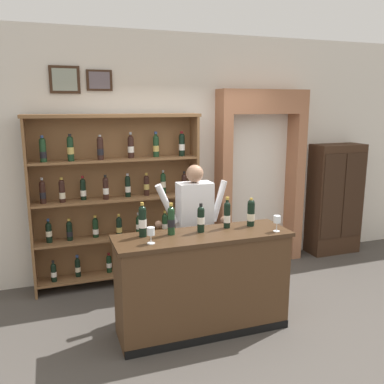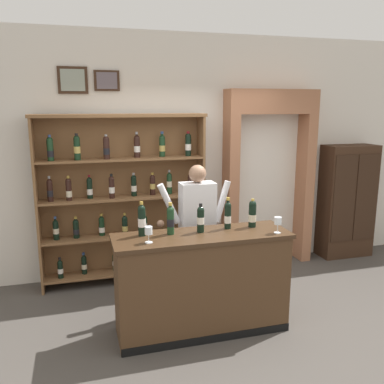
% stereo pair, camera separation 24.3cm
% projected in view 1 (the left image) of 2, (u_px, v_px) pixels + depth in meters
% --- Properties ---
extents(ground_plane, '(14.00, 14.00, 0.02)m').
position_uv_depth(ground_plane, '(219.00, 327.00, 4.28)').
color(ground_plane, '#47423D').
extents(back_wall, '(12.00, 0.19, 3.16)m').
position_uv_depth(back_wall, '(170.00, 155.00, 5.56)').
color(back_wall, silver).
rests_on(back_wall, ground).
extents(wine_shelf, '(2.10, 0.33, 2.15)m').
position_uv_depth(wine_shelf, '(116.00, 196.00, 5.12)').
color(wine_shelf, brown).
rests_on(wine_shelf, ground).
extents(archway_doorway, '(1.29, 0.45, 2.46)m').
position_uv_depth(archway_doorway, '(257.00, 165.00, 5.89)').
color(archway_doorway, '#9E6647').
rests_on(archway_doorway, ground).
extents(side_cabinet, '(0.78, 0.40, 1.68)m').
position_uv_depth(side_cabinet, '(334.00, 199.00, 6.29)').
color(side_cabinet, '#382316').
rests_on(side_cabinet, ground).
extents(tasting_counter, '(1.74, 0.55, 1.02)m').
position_uv_depth(tasting_counter, '(203.00, 283.00, 4.11)').
color(tasting_counter, '#4C331E').
rests_on(tasting_counter, ground).
extents(shopkeeper, '(0.85, 0.22, 1.61)m').
position_uv_depth(shopkeeper, '(195.00, 220.00, 4.58)').
color(shopkeeper, '#2D3347').
rests_on(shopkeeper, ground).
extents(tasting_bottle_prosecco, '(0.08, 0.08, 0.33)m').
position_uv_depth(tasting_bottle_prosecco, '(143.00, 221.00, 3.89)').
color(tasting_bottle_prosecco, black).
rests_on(tasting_bottle_prosecco, tasting_counter).
extents(tasting_bottle_rosso, '(0.07, 0.07, 0.31)m').
position_uv_depth(tasting_bottle_rosso, '(171.00, 220.00, 3.96)').
color(tasting_bottle_rosso, '#19381E').
rests_on(tasting_bottle_rosso, tasting_counter).
extents(tasting_bottle_grappa, '(0.07, 0.07, 0.29)m').
position_uv_depth(tasting_bottle_grappa, '(201.00, 218.00, 4.04)').
color(tasting_bottle_grappa, black).
rests_on(tasting_bottle_grappa, tasting_counter).
extents(tasting_bottle_super_tuscan, '(0.07, 0.07, 0.32)m').
position_uv_depth(tasting_bottle_super_tuscan, '(227.00, 214.00, 4.17)').
color(tasting_bottle_super_tuscan, black).
rests_on(tasting_bottle_super_tuscan, tasting_counter).
extents(tasting_bottle_bianco, '(0.08, 0.08, 0.29)m').
position_uv_depth(tasting_bottle_bianco, '(251.00, 213.00, 4.25)').
color(tasting_bottle_bianco, black).
rests_on(tasting_bottle_bianco, tasting_counter).
extents(wine_glass_left, '(0.07, 0.07, 0.15)m').
position_uv_depth(wine_glass_left, '(151.00, 232.00, 3.70)').
color(wine_glass_left, silver).
rests_on(wine_glass_left, tasting_counter).
extents(wine_glass_right, '(0.07, 0.07, 0.16)m').
position_uv_depth(wine_glass_right, '(277.00, 220.00, 4.06)').
color(wine_glass_right, silver).
rests_on(wine_glass_right, tasting_counter).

